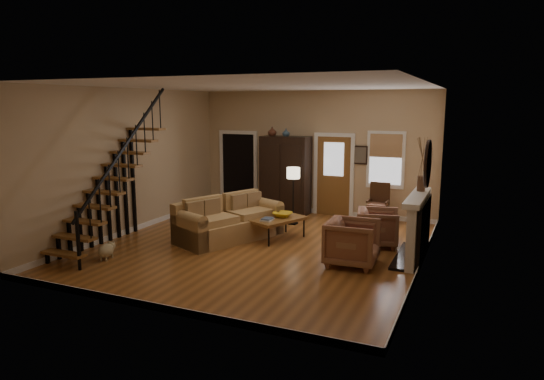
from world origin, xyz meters
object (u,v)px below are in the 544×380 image
at_px(coffee_table, 278,228).
at_px(armchair_left, 352,243).
at_px(armoire, 286,175).
at_px(floor_lamp, 293,196).
at_px(sofa, 230,220).
at_px(side_chair, 378,204).
at_px(armchair_right, 378,227).

distance_m(coffee_table, armchair_left, 2.22).
height_order(armoire, coffee_table, armoire).
bearing_deg(floor_lamp, sofa, -113.26).
bearing_deg(sofa, coffee_table, 47.90).
bearing_deg(floor_lamp, side_chair, 23.87).
xyz_separation_m(sofa, coffee_table, (0.96, 0.44, -0.21)).
bearing_deg(armchair_left, sofa, 75.85).
bearing_deg(armoire, coffee_table, -71.74).
xyz_separation_m(coffee_table, armchair_left, (1.94, -1.06, 0.19)).
xyz_separation_m(armchair_left, armchair_right, (0.18, 1.45, -0.03)).
xyz_separation_m(sofa, armchair_left, (2.91, -0.62, -0.02)).
distance_m(armoire, sofa, 2.95).
distance_m(armoire, side_chair, 2.61).
bearing_deg(side_chair, sofa, -135.28).
bearing_deg(armoire, sofa, -93.15).
xyz_separation_m(armoire, floor_lamp, (0.63, -1.05, -0.34)).
relative_size(sofa, floor_lamp, 1.67).
height_order(sofa, coffee_table, sofa).
bearing_deg(sofa, armchair_left, 11.30).
xyz_separation_m(coffee_table, floor_lamp, (-0.18, 1.39, 0.47)).
distance_m(armchair_right, floor_lamp, 2.53).
bearing_deg(armoire, armchair_left, -51.88).
xyz_separation_m(armoire, armchair_left, (2.75, -3.51, -0.63)).
bearing_deg(side_chair, floor_lamp, -156.13).
height_order(armchair_left, side_chair, side_chair).
bearing_deg(side_chair, coffee_table, -127.87).
bearing_deg(armchair_right, sofa, 93.53).
height_order(sofa, side_chair, side_chair).
distance_m(sofa, floor_lamp, 2.01).
relative_size(coffee_table, floor_lamp, 0.87).
height_order(floor_lamp, side_chair, floor_lamp).
bearing_deg(coffee_table, side_chair, 52.13).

